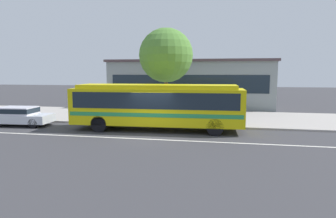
% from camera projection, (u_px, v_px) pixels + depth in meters
% --- Properties ---
extents(ground_plane, '(120.00, 120.00, 0.00)m').
position_uv_depth(ground_plane, '(150.00, 136.00, 17.08)').
color(ground_plane, '#37373B').
extents(sidewalk_slab, '(60.00, 8.00, 0.12)m').
position_uv_depth(sidewalk_slab, '(172.00, 117.00, 24.05)').
color(sidewalk_slab, '#A29B95').
rests_on(sidewalk_slab, ground_plane).
extents(lane_stripe_center, '(56.00, 0.16, 0.01)m').
position_uv_depth(lane_stripe_center, '(146.00, 139.00, 16.30)').
color(lane_stripe_center, silver).
rests_on(lane_stripe_center, ground_plane).
extents(transit_bus, '(10.80, 2.96, 2.90)m').
position_uv_depth(transit_bus, '(157.00, 104.00, 18.63)').
color(transit_bus, '#CEBE0D').
rests_on(transit_bus, ground_plane).
extents(sedan_behind_bus, '(4.35, 2.11, 1.29)m').
position_uv_depth(sedan_behind_bus, '(19.00, 115.00, 20.36)').
color(sedan_behind_bus, silver).
rests_on(sedan_behind_bus, ground_plane).
extents(pedestrian_waiting_near_sign, '(0.43, 0.43, 1.69)m').
position_uv_depth(pedestrian_waiting_near_sign, '(214.00, 110.00, 19.88)').
color(pedestrian_waiting_near_sign, '#273137').
rests_on(pedestrian_waiting_near_sign, sidewalk_slab).
extents(pedestrian_walking_along_curb, '(0.48, 0.48, 1.58)m').
position_uv_depth(pedestrian_walking_along_curb, '(139.00, 109.00, 21.10)').
color(pedestrian_walking_along_curb, navy).
rests_on(pedestrian_walking_along_curb, sidewalk_slab).
extents(pedestrian_standing_by_tree, '(0.41, 0.41, 1.64)m').
position_uv_depth(pedestrian_standing_by_tree, '(131.00, 107.00, 22.31)').
color(pedestrian_standing_by_tree, '#3E323F').
rests_on(pedestrian_standing_by_tree, sidewalk_slab).
extents(bus_stop_sign, '(0.08, 0.44, 2.47)m').
position_uv_depth(bus_stop_sign, '(230.00, 102.00, 19.79)').
color(bus_stop_sign, gray).
rests_on(bus_stop_sign, sidewalk_slab).
extents(street_tree_near_stop, '(4.08, 4.08, 6.85)m').
position_uv_depth(street_tree_near_stop, '(166.00, 55.00, 22.28)').
color(street_tree_near_stop, brown).
rests_on(street_tree_near_stop, sidewalk_slab).
extents(station_building, '(16.67, 6.98, 4.90)m').
position_uv_depth(station_building, '(191.00, 84.00, 31.25)').
color(station_building, gray).
rests_on(station_building, ground_plane).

